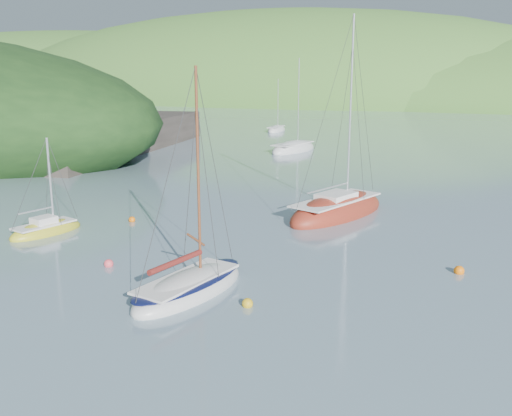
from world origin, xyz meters
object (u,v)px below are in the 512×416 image
at_px(daysailer_white, 189,288).
at_px(distant_sloop_a, 293,150).
at_px(sailboat_yellow, 46,230).
at_px(sloop_red, 337,212).
at_px(distant_sloop_c, 276,130).

bearing_deg(daysailer_white, distant_sloop_a, 113.69).
height_order(daysailer_white, sailboat_yellow, daysailer_white).
xyz_separation_m(sloop_red, distant_sloop_a, (-13.13, 27.29, -0.05)).
xyz_separation_m(sloop_red, sailboat_yellow, (-14.07, -10.82, -0.08)).
distance_m(sloop_red, distant_sloop_c, 53.06).
relative_size(sloop_red, distant_sloop_c, 1.57).
bearing_deg(sailboat_yellow, daysailer_white, -7.74).
xyz_separation_m(daysailer_white, sailboat_yellow, (-12.12, 4.51, -0.06)).
bearing_deg(distant_sloop_a, sloop_red, -52.99).
distance_m(daysailer_white, sloop_red, 15.45).
distance_m(sloop_red, distant_sloop_a, 30.28).
height_order(daysailer_white, distant_sloop_a, distant_sloop_a).
xyz_separation_m(sailboat_yellow, distant_sloop_a, (0.95, 38.10, 0.03)).
bearing_deg(distant_sloop_a, distant_sloop_c, 128.29).
height_order(daysailer_white, distant_sloop_c, daysailer_white).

